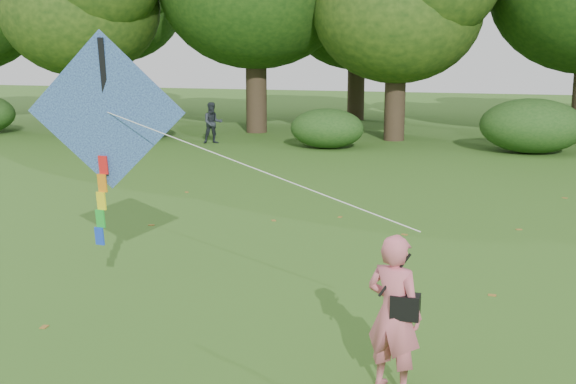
# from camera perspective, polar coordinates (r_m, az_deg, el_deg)

# --- Properties ---
(ground) EXTENTS (100.00, 100.00, 0.00)m
(ground) POSITION_cam_1_polar(r_m,az_deg,el_deg) (9.04, 2.72, -12.20)
(ground) COLOR #265114
(ground) RESTS_ON ground
(man_kite_flyer) EXTENTS (0.74, 0.61, 1.73)m
(man_kite_flyer) POSITION_cam_1_polar(r_m,az_deg,el_deg) (7.77, 8.37, -9.49)
(man_kite_flyer) COLOR #CD606F
(man_kite_flyer) RESTS_ON ground
(bystander_left) EXTENTS (0.95, 0.89, 1.55)m
(bystander_left) POSITION_cam_1_polar(r_m,az_deg,el_deg) (27.37, -5.98, 5.45)
(bystander_left) COLOR #23282F
(bystander_left) RESTS_ON ground
(crossbody_bag) EXTENTS (0.43, 0.20, 0.70)m
(crossbody_bag) POSITION_cam_1_polar(r_m,az_deg,el_deg) (7.69, 9.23, -8.84)
(crossbody_bag) COLOR black
(crossbody_bag) RESTS_ON ground
(flying_kite) EXTENTS (5.59, 1.91, 3.02)m
(flying_kite) POSITION_cam_1_polar(r_m,az_deg,el_deg) (10.26, -14.13, 5.88)
(flying_kite) COLOR #273BAA
(flying_kite) RESTS_ON ground
(shrub_band) EXTENTS (39.15, 3.22, 1.88)m
(shrub_band) POSITION_cam_1_polar(r_m,az_deg,el_deg) (25.94, 10.46, 5.17)
(shrub_band) COLOR #264919
(shrub_band) RESTS_ON ground
(fallen_leaves) EXTENTS (9.24, 14.15, 0.01)m
(fallen_leaves) POSITION_cam_1_polar(r_m,az_deg,el_deg) (13.67, 1.88, -3.88)
(fallen_leaves) COLOR olive
(fallen_leaves) RESTS_ON ground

